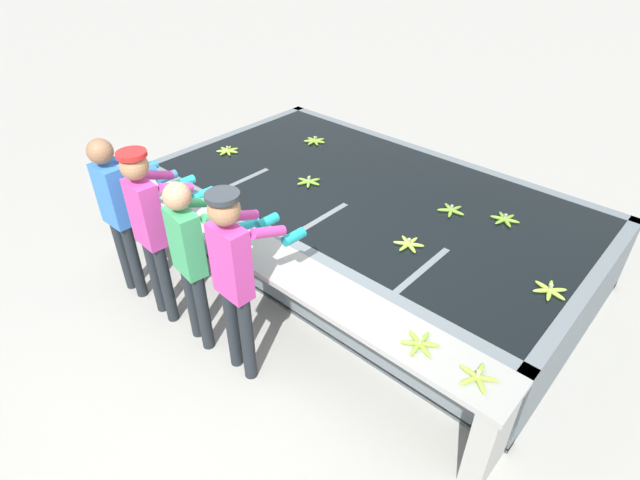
% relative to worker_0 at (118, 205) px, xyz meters
% --- Properties ---
extents(ground_plane, '(80.00, 80.00, 0.00)m').
position_rel_worker_0_xyz_m(ground_plane, '(1.37, 0.35, -1.03)').
color(ground_plane, '#A3A099').
rests_on(ground_plane, ground).
extents(wash_tank, '(4.72, 2.65, 0.83)m').
position_rel_worker_0_xyz_m(wash_tank, '(1.37, 2.12, -0.62)').
color(wash_tank, slate).
rests_on(wash_tank, ground).
extents(work_ledge, '(4.72, 0.45, 0.83)m').
position_rel_worker_0_xyz_m(work_ledge, '(1.37, 0.58, -0.43)').
color(work_ledge, '#9E9E99').
rests_on(work_ledge, ground).
extents(worker_0, '(0.41, 0.72, 1.71)m').
position_rel_worker_0_xyz_m(worker_0, '(0.00, 0.00, 0.00)').
color(worker_0, '#1E2328').
rests_on(worker_0, ground).
extents(worker_1, '(0.43, 0.73, 1.75)m').
position_rel_worker_0_xyz_m(worker_1, '(0.55, 0.01, 0.05)').
color(worker_1, '#1E2328').
rests_on(worker_1, ground).
extents(worker_2, '(0.47, 0.73, 1.66)m').
position_rel_worker_0_xyz_m(worker_2, '(1.11, 0.03, -0.03)').
color(worker_2, '#1E2328').
rests_on(worker_2, ground).
extents(worker_3, '(0.42, 0.73, 1.77)m').
position_rel_worker_0_xyz_m(worker_3, '(1.65, 0.06, 0.06)').
color(worker_3, '#1E2328').
rests_on(worker_3, ground).
extents(banana_bunch_floating_0, '(0.28, 0.28, 0.08)m').
position_rel_worker_0_xyz_m(banana_bunch_floating_0, '(-0.51, 1.71, -0.18)').
color(banana_bunch_floating_0, '#93BC3D').
rests_on(banana_bunch_floating_0, wash_tank).
extents(banana_bunch_floating_1, '(0.28, 0.28, 0.08)m').
position_rel_worker_0_xyz_m(banana_bunch_floating_1, '(3.46, 1.76, -0.18)').
color(banana_bunch_floating_1, '#9EC642').
rests_on(banana_bunch_floating_1, wash_tank).
extents(banana_bunch_floating_2, '(0.28, 0.28, 0.08)m').
position_rel_worker_0_xyz_m(banana_bunch_floating_2, '(0.08, 2.66, -0.18)').
color(banana_bunch_floating_2, '#7FAD33').
rests_on(banana_bunch_floating_2, wash_tank).
extents(banana_bunch_floating_3, '(0.26, 0.28, 0.08)m').
position_rel_worker_0_xyz_m(banana_bunch_floating_3, '(2.27, 1.54, -0.18)').
color(banana_bunch_floating_3, '#9EC642').
rests_on(banana_bunch_floating_3, wash_tank).
extents(banana_bunch_floating_4, '(0.27, 0.28, 0.08)m').
position_rel_worker_0_xyz_m(banana_bunch_floating_4, '(2.25, 2.32, -0.18)').
color(banana_bunch_floating_4, '#75A333').
rests_on(banana_bunch_floating_4, wash_tank).
extents(banana_bunch_floating_5, '(0.28, 0.27, 0.08)m').
position_rel_worker_0_xyz_m(banana_bunch_floating_5, '(0.78, 1.80, -0.18)').
color(banana_bunch_floating_5, '#75A333').
rests_on(banana_bunch_floating_5, wash_tank).
extents(banana_bunch_floating_6, '(0.28, 0.28, 0.08)m').
position_rel_worker_0_xyz_m(banana_bunch_floating_6, '(2.73, 2.52, -0.18)').
color(banana_bunch_floating_6, '#75A333').
rests_on(banana_bunch_floating_6, wash_tank).
extents(banana_bunch_ledge_0, '(0.27, 0.28, 0.08)m').
position_rel_worker_0_xyz_m(banana_bunch_ledge_0, '(3.01, 0.57, -0.18)').
color(banana_bunch_ledge_0, '#8CB738').
rests_on(banana_bunch_ledge_0, work_ledge).
extents(banana_bunch_ledge_1, '(0.27, 0.28, 0.08)m').
position_rel_worker_0_xyz_m(banana_bunch_ledge_1, '(3.45, 0.57, -0.18)').
color(banana_bunch_ledge_1, '#93BC3D').
rests_on(banana_bunch_ledge_1, work_ledge).
extents(knife_0, '(0.35, 0.07, 0.02)m').
position_rel_worker_0_xyz_m(knife_0, '(-0.72, 0.52, -0.19)').
color(knife_0, silver).
rests_on(knife_0, work_ledge).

